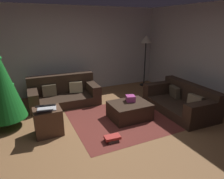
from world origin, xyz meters
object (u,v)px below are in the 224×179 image
Objects in this scene: tv_remote at (129,101)px; laptop at (46,108)px; book_stack at (112,138)px; couch_left at (64,93)px; ottoman at (129,111)px; christmas_tree at (0,83)px; couch_right at (182,101)px; corner_lamp at (146,43)px; gift_box at (130,98)px; side_table at (48,121)px.

laptop is at bearing -154.60° from tv_remote.
tv_remote is 1.19m from book_stack.
tv_remote is at bearing 2.19° from laptop.
couch_left reaches higher than laptop.
tv_remote is at bearing 66.33° from ottoman.
christmas_tree reaches higher than ottoman.
couch_right is 1.08× the size of corner_lamp.
corner_lamp is at bearing 47.06° from book_stack.
christmas_tree is at bearing 165.34° from gift_box.
book_stack is at bearing -112.50° from tv_remote.
laptop is at bearing -99.62° from side_table.
side_table is (0.76, -0.69, -0.70)m from christmas_tree.
couch_right is 4.13m from christmas_tree.
ottoman is 1.05m from book_stack.
ottoman is 0.28m from gift_box.
couch_right is at bearing -7.87° from ottoman.
christmas_tree is (-2.55, 0.78, 0.78)m from ottoman.
christmas_tree reaches higher than gift_box.
corner_lamp is (3.57, 2.00, 0.88)m from laptop.
gift_box is (1.24, -1.51, 0.17)m from couch_left.
ottoman is 1.85m from laptop.
couch_left is 1.93m from tv_remote.
couch_right is 2.56m from corner_lamp.
gift_box is 0.38× the size of side_table.
laptop reaches higher than tv_remote.
laptop is (-3.20, 0.22, 0.33)m from couch_right.
book_stack is (1.78, -1.47, -0.91)m from christmas_tree.
corner_lamp is (1.69, 1.94, 1.02)m from gift_box.
christmas_tree reaches higher than couch_left.
laptop is (-0.01, -0.06, 0.32)m from side_table.
laptop reaches higher than gift_box.
ottoman is 2.78m from christmas_tree.
couch_left is 2.34m from book_stack.
gift_box is 0.12× the size of corner_lamp.
gift_box is 0.11× the size of christmas_tree.
side_table reaches higher than tv_remote.
corner_lamp reaches higher than book_stack.
gift_box is at bearing 0.03° from side_table.
laptop is 1.37m from book_stack.
tv_remote is at bearing 130.53° from couch_left.
laptop is 1.45× the size of book_stack.
gift_box is 1.24× the size of tv_remote.
christmas_tree is at bearing -163.79° from corner_lamp.
couch_left is at bearing 129.22° from gift_box.
laptop is at bearing -178.22° from gift_box.
tv_remote is 0.30× the size of side_table.
corner_lamp is (2.93, 0.43, 1.19)m from couch_left.
couch_right is 2.24m from book_stack.
corner_lamp reaches higher than couch_right.
corner_lamp reaches higher than laptop.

